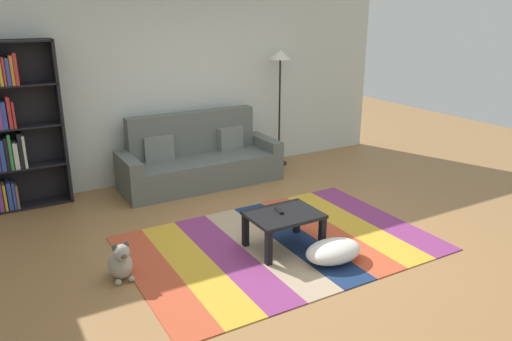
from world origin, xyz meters
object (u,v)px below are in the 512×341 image
object	(u,v)px
couch	(199,161)
bookshelf	(13,127)
pouf	(333,251)
dog	(120,263)
coffee_table	(284,219)
standing_lamp	(280,70)
tv_remote	(279,211)

from	to	relation	value
couch	bookshelf	distance (m)	2.41
couch	pouf	bearing A→B (deg)	-85.67
couch	dog	distance (m)	2.69
pouf	dog	distance (m)	2.05
coffee_table	standing_lamp	xyz separation A→B (m)	(1.54, 2.52, 1.18)
bookshelf	dog	xyz separation A→B (m)	(0.59, -2.35, -0.87)
pouf	couch	bearing A→B (deg)	94.33
dog	coffee_table	bearing A→B (deg)	-8.36
couch	coffee_table	xyz separation A→B (m)	(-0.06, -2.31, -0.01)
pouf	tv_remote	xyz separation A→B (m)	(-0.29, 0.56, 0.29)
bookshelf	coffee_table	world-z (taller)	bookshelf
couch	standing_lamp	bearing A→B (deg)	7.96
coffee_table	standing_lamp	bearing A→B (deg)	58.57
dog	standing_lamp	distance (m)	4.14
coffee_table	bookshelf	bearing A→B (deg)	130.72
standing_lamp	tv_remote	xyz separation A→B (m)	(-1.56, -2.45, -1.10)
dog	standing_lamp	bearing A→B (deg)	35.55
couch	tv_remote	size ratio (longest dim) A/B	15.07
coffee_table	tv_remote	world-z (taller)	tv_remote
tv_remote	bookshelf	bearing A→B (deg)	137.96
pouf	dog	xyz separation A→B (m)	(-1.92, 0.74, 0.05)
coffee_table	pouf	world-z (taller)	coffee_table
bookshelf	tv_remote	distance (m)	3.42
couch	dog	size ratio (longest dim) A/B	5.69
standing_lamp	pouf	bearing A→B (deg)	-112.82
bookshelf	pouf	xyz separation A→B (m)	(2.50, -3.09, -0.92)
pouf	tv_remote	world-z (taller)	tv_remote
pouf	standing_lamp	distance (m)	3.55
coffee_table	tv_remote	xyz separation A→B (m)	(-0.02, 0.06, 0.08)
couch	tv_remote	xyz separation A→B (m)	(-0.08, -2.25, 0.07)
dog	couch	bearing A→B (deg)	50.50
couch	bookshelf	world-z (taller)	bookshelf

